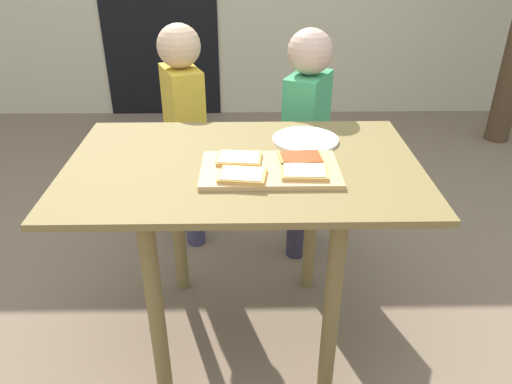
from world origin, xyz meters
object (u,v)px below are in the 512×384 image
at_px(pizza_slice_far_right, 301,158).
at_px(child_right, 306,130).
at_px(dining_table, 243,195).
at_px(pizza_slice_far_left, 239,158).
at_px(pizza_slice_near_left, 242,175).
at_px(pizza_slice_near_right, 304,172).
at_px(child_left, 184,122).
at_px(plate_white_right, 305,139).
at_px(cutting_board, 270,170).

distance_m(pizza_slice_far_right, child_right, 0.61).
bearing_deg(dining_table, pizza_slice_far_left, -119.35).
relative_size(pizza_slice_near_left, child_right, 0.14).
xyz_separation_m(dining_table, pizza_slice_near_left, (-0.00, -0.14, 0.14)).
bearing_deg(pizza_slice_near_left, pizza_slice_near_right, 5.63).
bearing_deg(pizza_slice_far_right, dining_table, 173.07).
height_order(dining_table, child_right, child_right).
distance_m(pizza_slice_far_right, pizza_slice_near_right, 0.10).
bearing_deg(dining_table, child_left, 111.80).
height_order(plate_white_right, child_left, child_left).
distance_m(pizza_slice_far_left, plate_white_right, 0.30).
bearing_deg(pizza_slice_near_right, child_left, 119.83).
relative_size(pizza_slice_far_right, child_right, 0.14).
xyz_separation_m(dining_table, plate_white_right, (0.22, 0.18, 0.12)).
height_order(pizza_slice_near_left, pizza_slice_far_left, same).
distance_m(dining_table, pizza_slice_near_right, 0.26).
xyz_separation_m(pizza_slice_near_left, child_left, (-0.27, 0.82, -0.14)).
bearing_deg(cutting_board, pizza_slice_far_left, 152.01).
relative_size(cutting_board, child_right, 0.41).
bearing_deg(dining_table, child_right, 64.48).
relative_size(cutting_board, plate_white_right, 1.83).
bearing_deg(child_right, dining_table, -115.52).
bearing_deg(cutting_board, pizza_slice_near_left, -142.86).
bearing_deg(pizza_slice_near_left, child_right, 68.76).
bearing_deg(pizza_slice_near_right, plate_white_right, 83.17).
relative_size(cutting_board, pizza_slice_near_right, 3.00).
xyz_separation_m(pizza_slice_near_right, child_right, (0.09, 0.69, -0.14)).
height_order(dining_table, pizza_slice_near_left, pizza_slice_near_left).
height_order(pizza_slice_far_right, child_left, child_left).
bearing_deg(cutting_board, child_right, 73.72).
height_order(pizza_slice_near_right, child_right, child_right).
distance_m(dining_table, child_left, 0.73).
height_order(cutting_board, pizza_slice_far_left, pizza_slice_far_left).
bearing_deg(plate_white_right, pizza_slice_near_right, -96.83).
height_order(pizza_slice_near_left, child_left, child_left).
xyz_separation_m(cutting_board, pizza_slice_far_right, (0.10, 0.05, 0.02)).
bearing_deg(dining_table, pizza_slice_near_left, -91.15).
bearing_deg(pizza_slice_near_left, child_left, 108.25).
bearing_deg(cutting_board, child_left, 115.41).
bearing_deg(child_left, pizza_slice_near_right, -60.17).
bearing_deg(pizza_slice_near_left, dining_table, 88.85).
distance_m(pizza_slice_near_left, child_right, 0.77).
xyz_separation_m(pizza_slice_near_right, child_left, (-0.46, 0.80, -0.14)).
bearing_deg(child_left, pizza_slice_far_left, -69.55).
height_order(dining_table, plate_white_right, plate_white_right).
bearing_deg(pizza_slice_near_left, cutting_board, 37.14).
xyz_separation_m(dining_table, cutting_board, (0.08, -0.07, 0.13)).
bearing_deg(pizza_slice_near_left, pizza_slice_far_left, 94.08).
height_order(pizza_slice_far_right, child_right, child_right).
xyz_separation_m(pizza_slice_far_left, plate_white_right, (0.23, 0.20, -0.02)).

